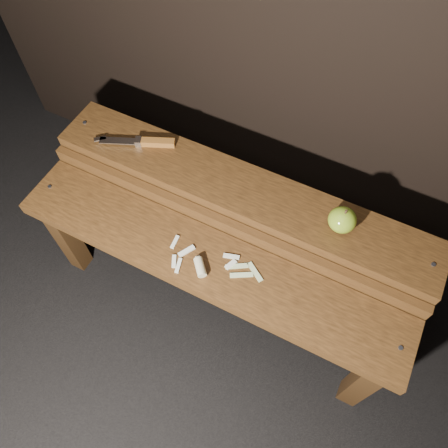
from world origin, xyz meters
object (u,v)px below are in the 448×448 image
at_px(bench_rear_tier, 239,204).
at_px(apple, 342,220).
at_px(knife, 148,142).
at_px(bench_front_tier, 206,272).

xyz_separation_m(bench_rear_tier, apple, (0.30, 0.00, 0.12)).
xyz_separation_m(apple, knife, (-0.63, 0.02, -0.02)).
relative_size(bench_front_tier, bench_rear_tier, 1.00).
xyz_separation_m(bench_front_tier, bench_rear_tier, (0.00, 0.23, 0.06)).
height_order(bench_front_tier, knife, knife).
relative_size(apple, knife, 0.34).
height_order(bench_front_tier, apple, apple).
relative_size(bench_rear_tier, apple, 14.70).
bearing_deg(bench_rear_tier, bench_front_tier, -90.00).
relative_size(bench_rear_tier, knife, 4.98).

